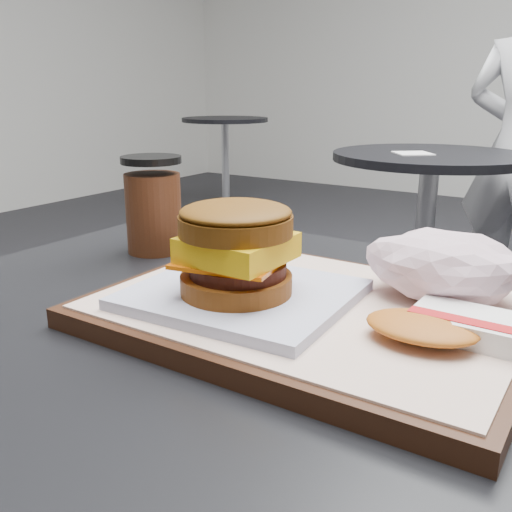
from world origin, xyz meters
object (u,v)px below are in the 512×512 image
object	(u,v)px
customer_table	(275,487)
coffee_cup	(154,208)
crumpled_wrapper	(443,265)
serving_tray	(310,312)
breakfast_sandwich	(238,260)
hash_brown	(449,326)
neighbor_table	(426,207)

from	to	relation	value
customer_table	coffee_cup	world-z (taller)	coffee_cup
crumpled_wrapper	coffee_cup	xyz separation A→B (m)	(-0.38, 0.02, 0.01)
customer_table	serving_tray	world-z (taller)	serving_tray
serving_tray	coffee_cup	size ratio (longest dim) A/B	3.07
breakfast_sandwich	crumpled_wrapper	distance (m)	0.19
breakfast_sandwich	hash_brown	distance (m)	0.18
serving_tray	hash_brown	distance (m)	0.13
neighbor_table	customer_table	bearing A→B (deg)	-78.02
hash_brown	coffee_cup	distance (m)	0.42
breakfast_sandwich	coffee_cup	distance (m)	0.26
hash_brown	coffee_cup	xyz separation A→B (m)	(-0.41, 0.11, 0.03)
coffee_cup	neighbor_table	distance (m)	1.57
customer_table	crumpled_wrapper	bearing A→B (deg)	35.08
breakfast_sandwich	coffee_cup	bearing A→B (deg)	149.37
breakfast_sandwich	hash_brown	world-z (taller)	breakfast_sandwich
breakfast_sandwich	neighbor_table	world-z (taller)	breakfast_sandwich
breakfast_sandwich	hash_brown	size ratio (longest dim) A/B	1.67
breakfast_sandwich	crumpled_wrapper	xyz separation A→B (m)	(0.15, 0.11, -0.01)
serving_tray	crumpled_wrapper	bearing A→B (deg)	38.61
breakfast_sandwich	neighbor_table	distance (m)	1.73
customer_table	breakfast_sandwich	distance (m)	0.25
hash_brown	breakfast_sandwich	bearing A→B (deg)	-172.51
hash_brown	crumpled_wrapper	distance (m)	0.10
breakfast_sandwich	coffee_cup	world-z (taller)	coffee_cup
coffee_cup	neighbor_table	world-z (taller)	coffee_cup
serving_tray	coffee_cup	bearing A→B (deg)	160.78
customer_table	neighbor_table	xyz separation A→B (m)	(-0.35, 1.65, -0.03)
crumpled_wrapper	hash_brown	bearing A→B (deg)	-70.57
serving_tray	breakfast_sandwich	distance (m)	0.08
breakfast_sandwich	customer_table	bearing A→B (deg)	45.07
serving_tray	hash_brown	world-z (taller)	hash_brown
hash_brown	neighbor_table	size ratio (longest dim) A/B	0.16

